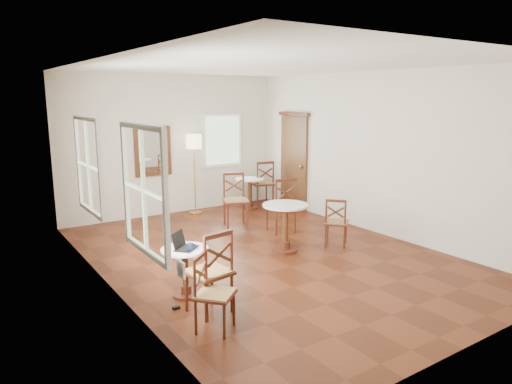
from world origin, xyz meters
TOP-DOWN VIEW (x-y plane):
  - ground at (0.00, 0.00)m, footprint 7.00×7.00m
  - room_shell at (-0.06, 0.27)m, footprint 5.02×7.02m
  - cafe_table_near at (-1.78, -0.71)m, footprint 0.61×0.61m
  - cafe_table_mid at (0.38, 0.00)m, footprint 0.76×0.76m
  - cafe_table_back at (1.57, 2.89)m, footprint 0.66×0.66m
  - chair_near_a at (-1.74, -1.31)m, footprint 0.54×0.54m
  - chair_near_b at (-1.92, -1.71)m, footprint 0.56×0.56m
  - chair_mid_a at (1.01, 0.93)m, footprint 0.57×0.57m
  - chair_mid_b at (1.29, -0.25)m, footprint 0.55×0.55m
  - chair_back_a at (2.02, 3.02)m, footprint 0.58×0.58m
  - chair_back_b at (0.55, 1.84)m, footprint 0.62×0.62m
  - floor_lamp at (0.31, 3.15)m, footprint 0.34×0.34m
  - laptop at (-1.80, -0.71)m, footprint 0.39×0.38m
  - mouse at (-1.82, -0.58)m, footprint 0.09×0.07m
  - navy_mug at (-1.74, -0.82)m, footprint 0.11×0.08m
  - water_glass at (-1.81, -0.62)m, footprint 0.05×0.05m
  - power_adapter at (-2.05, -1.00)m, footprint 0.09×0.05m

SIDE VIEW (x-z plane):
  - ground at x=0.00m, z-range 0.00..0.00m
  - power_adapter at x=-2.05m, z-range 0.00..0.04m
  - cafe_table_near at x=-1.78m, z-range 0.08..0.72m
  - chair_mid_b at x=1.29m, z-range 0.00..0.84m
  - chair_near_b at x=-1.92m, z-range 0.00..0.86m
  - cafe_table_back at x=1.57m, z-range 0.08..0.78m
  - cafe_table_mid at x=0.38m, z-range 0.10..0.90m
  - chair_near_a at x=-1.74m, z-range 0.00..1.02m
  - chair_back_b at x=0.55m, z-range 0.00..1.04m
  - chair_back_a at x=2.02m, z-range 0.00..1.06m
  - chair_mid_a at x=1.01m, z-range 0.00..1.06m
  - mouse at x=-1.82m, z-range 0.64..0.67m
  - water_glass at x=-1.81m, z-range 0.64..0.73m
  - navy_mug at x=-1.74m, z-range 0.64..0.73m
  - laptop at x=-1.80m, z-range 0.59..0.80m
  - floor_lamp at x=0.31m, z-range 0.60..2.35m
  - room_shell at x=-0.06m, z-range 0.38..3.39m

